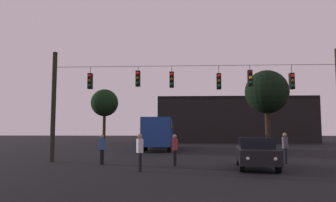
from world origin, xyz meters
TOP-DOWN VIEW (x-y plane):
  - ground_plane at (0.00, 24.50)m, footprint 168.00×168.00m
  - overhead_signal_span at (-0.01, 11.93)m, footprint 17.28×0.44m
  - city_bus at (-3.04, 24.84)m, footprint 2.71×11.04m
  - car_near_right at (3.01, 9.12)m, footprint 2.28×4.48m
  - pedestrian_crossing_left at (-1.06, 10.11)m, footprint 0.33×0.41m
  - pedestrian_crossing_center at (-2.59, 7.68)m, footprint 0.36×0.42m
  - pedestrian_crossing_right at (-5.08, 10.49)m, footprint 0.34×0.42m
  - pedestrian_near_bus at (5.17, 11.51)m, footprint 0.26×0.37m
  - corner_building at (7.38, 44.76)m, footprint 23.84×8.55m
  - tree_left_silhouette at (7.12, 22.86)m, footprint 4.03×4.03m
  - tree_behind_building at (-12.26, 39.22)m, footprint 3.99×3.99m

SIDE VIEW (x-z plane):
  - ground_plane at x=0.00m, z-range 0.00..0.00m
  - car_near_right at x=3.01m, z-range 0.04..1.56m
  - pedestrian_crossing_right at x=-5.08m, z-range 0.11..1.76m
  - pedestrian_crossing_left at x=-1.06m, z-range 0.11..1.77m
  - pedestrian_crossing_center at x=-2.59m, z-range 0.12..1.83m
  - pedestrian_near_bus at x=5.17m, z-range 0.12..1.86m
  - city_bus at x=-3.04m, z-range 0.37..3.37m
  - corner_building at x=7.38m, z-range 0.00..6.99m
  - overhead_signal_span at x=-0.01m, z-range 0.58..7.27m
  - tree_left_silhouette at x=7.12m, z-range 1.67..9.12m
  - tree_behind_building at x=-12.26m, z-range 1.91..9.83m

